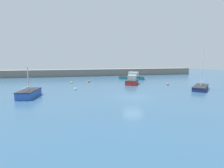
% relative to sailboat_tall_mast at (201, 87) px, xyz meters
% --- Properties ---
extents(ground_plane, '(120.00, 120.00, 0.20)m').
position_rel_sailboat_tall_mast_xyz_m(ground_plane, '(-13.19, -2.79, -0.50)').
color(ground_plane, '#2D5170').
extents(harbor_breakwater, '(62.15, 3.86, 2.06)m').
position_rel_sailboat_tall_mast_xyz_m(harbor_breakwater, '(-13.19, 29.23, 0.63)').
color(harbor_breakwater, slate).
rests_on(harbor_breakwater, ground_plane).
extents(sailboat_tall_mast, '(5.71, 5.56, 7.06)m').
position_rel_sailboat_tall_mast_xyz_m(sailboat_tall_mast, '(0.00, 0.00, 0.00)').
color(sailboat_tall_mast, navy).
rests_on(sailboat_tall_mast, ground_plane).
extents(motorboat_grey_hull, '(6.48, 5.31, 1.90)m').
position_rel_sailboat_tall_mast_xyz_m(motorboat_grey_hull, '(-6.27, 17.08, 0.26)').
color(motorboat_grey_hull, teal).
rests_on(motorboat_grey_hull, ground_plane).
extents(sailboat_short_mast, '(2.63, 4.69, 4.16)m').
position_rel_sailboat_tall_mast_xyz_m(sailboat_short_mast, '(-27.16, 0.14, 0.12)').
color(sailboat_short_mast, '#2D56B7').
rests_on(sailboat_short_mast, ground_plane).
extents(motorboat_with_cabin, '(4.09, 5.18, 1.92)m').
position_rel_sailboat_tall_mast_xyz_m(motorboat_with_cabin, '(-9.26, 8.83, 0.23)').
color(motorboat_with_cabin, red).
rests_on(motorboat_with_cabin, ground_plane).
extents(mooring_buoy_pink, '(0.45, 0.45, 0.45)m').
position_rel_sailboat_tall_mast_xyz_m(mooring_buoy_pink, '(-2.56, 6.15, -0.17)').
color(mooring_buoy_pink, '#EA668C').
rests_on(mooring_buoy_pink, ground_plane).
extents(mooring_buoy_yellow, '(0.36, 0.36, 0.36)m').
position_rel_sailboat_tall_mast_xyz_m(mooring_buoy_yellow, '(-21.48, 13.07, -0.22)').
color(mooring_buoy_yellow, yellow).
rests_on(mooring_buoy_yellow, ground_plane).
extents(mooring_buoy_white, '(0.37, 0.37, 0.37)m').
position_rel_sailboat_tall_mast_xyz_m(mooring_buoy_white, '(-20.87, 4.65, -0.21)').
color(mooring_buoy_white, white).
rests_on(mooring_buoy_white, ground_plane).
extents(mooring_buoy_orange, '(0.43, 0.43, 0.43)m').
position_rel_sailboat_tall_mast_xyz_m(mooring_buoy_orange, '(-17.69, 13.81, -0.19)').
color(mooring_buoy_orange, orange).
rests_on(mooring_buoy_orange, ground_plane).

